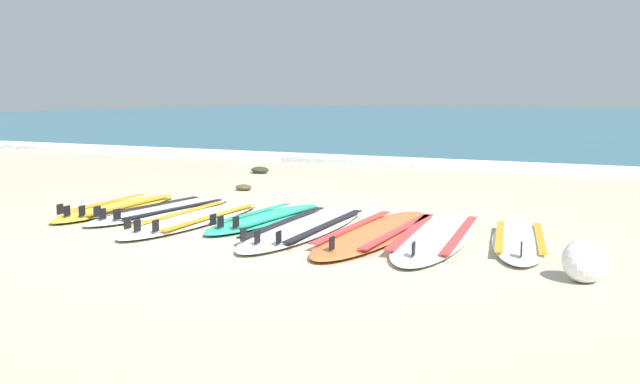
{
  "coord_description": "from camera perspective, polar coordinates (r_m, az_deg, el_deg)",
  "views": [
    {
      "loc": [
        3.19,
        -5.78,
        1.33
      ],
      "look_at": [
        0.01,
        0.97,
        0.25
      ],
      "focal_mm": 37.83,
      "sensor_mm": 36.0,
      "label": 1
    }
  ],
  "objects": [
    {
      "name": "seaweed_clump_mid_sand",
      "position": [
        9.51,
        -6.49,
        0.39
      ],
      "size": [
        0.24,
        0.19,
        0.08
      ],
      "primitive_type": "ellipsoid",
      "color": "#4C4228",
      "rests_on": "ground"
    },
    {
      "name": "wave_foam_strip",
      "position": [
        12.71,
        10.54,
        2.33
      ],
      "size": [
        80.0,
        0.95,
        0.11
      ],
      "primitive_type": "cube",
      "color": "white",
      "rests_on": "ground"
    },
    {
      "name": "seaweed_clump_near_shoreline",
      "position": [
        11.55,
        -5.11,
        1.87
      ],
      "size": [
        0.32,
        0.25,
        0.11
      ],
      "primitive_type": "ellipsoid",
      "color": "#2D381E",
      "rests_on": "ground"
    },
    {
      "name": "surfboard_2",
      "position": [
        7.23,
        -10.54,
        -2.21
      ],
      "size": [
        0.64,
        2.38,
        0.18
      ],
      "color": "white",
      "rests_on": "ground"
    },
    {
      "name": "sea",
      "position": [
        41.9,
        20.93,
        5.93
      ],
      "size": [
        80.0,
        60.0,
        0.1
      ],
      "primitive_type": "cube",
      "color": "#23667A",
      "rests_on": "ground"
    },
    {
      "name": "surfboard_6",
      "position": [
        6.33,
        9.75,
        -3.67
      ],
      "size": [
        0.86,
        2.55,
        0.18
      ],
      "color": "silver",
      "rests_on": "ground"
    },
    {
      "name": "surfboard_7",
      "position": [
        6.29,
        16.52,
        -3.97
      ],
      "size": [
        0.79,
        1.97,
        0.18
      ],
      "color": "white",
      "rests_on": "ground"
    },
    {
      "name": "surfboard_0",
      "position": [
        8.16,
        -16.76,
        -1.24
      ],
      "size": [
        0.67,
        2.14,
        0.18
      ],
      "color": "yellow",
      "rests_on": "ground"
    },
    {
      "name": "surfboard_4",
      "position": [
        6.66,
        -1.25,
        -2.97
      ],
      "size": [
        0.7,
        2.54,
        0.18
      ],
      "color": "white",
      "rests_on": "ground"
    },
    {
      "name": "surfboard_5",
      "position": [
        6.42,
        4.73,
        -3.41
      ],
      "size": [
        0.67,
        2.52,
        0.18
      ],
      "color": "orange",
      "rests_on": "ground"
    },
    {
      "name": "surfboard_3",
      "position": [
        7.14,
        -4.57,
        -2.22
      ],
      "size": [
        0.65,
        2.03,
        0.18
      ],
      "color": "#2DB793",
      "rests_on": "ground"
    },
    {
      "name": "ground_plane",
      "position": [
        6.73,
        -3.62,
        -3.17
      ],
      "size": [
        80.0,
        80.0,
        0.0
      ],
      "primitive_type": "plane",
      "color": "#B7AD93"
    },
    {
      "name": "beach_ball",
      "position": [
        5.17,
        21.5,
        -5.41
      ],
      "size": [
        0.32,
        0.32,
        0.32
      ],
      "primitive_type": "sphere",
      "color": "white",
      "rests_on": "ground"
    },
    {
      "name": "surfboard_1",
      "position": [
        7.8,
        -13.17,
        -1.53
      ],
      "size": [
        0.8,
        2.22,
        0.18
      ],
      "color": "white",
      "rests_on": "ground"
    }
  ]
}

